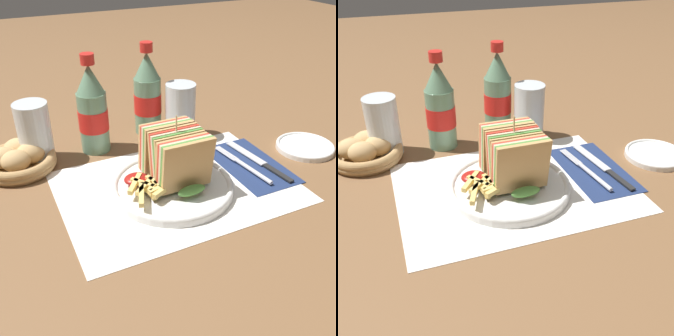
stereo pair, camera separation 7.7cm
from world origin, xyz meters
TOP-DOWN VIEW (x-y plane):
  - ground_plane at (0.00, 0.00)m, footprint 4.00×4.00m
  - placemat at (0.03, 0.02)m, footprint 0.46×0.33m
  - plate_main at (0.02, 0.01)m, footprint 0.24×0.24m
  - club_sandwich at (0.03, 0.02)m, footprint 0.10×0.15m
  - fries_pile at (-0.04, -0.00)m, footprint 0.10×0.10m
  - ketchup_blob at (-0.05, 0.04)m, footprint 0.05×0.04m
  - napkin at (0.21, 0.02)m, footprint 0.12×0.22m
  - fork at (0.19, 0.01)m, footprint 0.03×0.18m
  - knife at (0.23, 0.02)m, footprint 0.04×0.20m
  - coke_bottle_near at (-0.07, 0.24)m, footprint 0.07×0.07m
  - coke_bottle_far at (0.08, 0.28)m, footprint 0.07×0.07m
  - glass_near at (0.14, 0.22)m, footprint 0.07×0.07m
  - glass_far at (-0.20, 0.25)m, footprint 0.07×0.07m
  - bread_basket at (-0.25, 0.23)m, footprint 0.16×0.16m
  - side_saucer at (0.37, 0.03)m, footprint 0.13×0.13m

SIDE VIEW (x-z plane):
  - ground_plane at x=0.00m, z-range 0.00..0.00m
  - placemat at x=0.03m, z-range 0.00..0.00m
  - napkin at x=0.21m, z-range 0.00..0.00m
  - knife at x=0.23m, z-range 0.00..0.01m
  - side_saucer at x=0.37m, z-range 0.00..0.01m
  - fork at x=0.19m, z-range 0.00..0.01m
  - plate_main at x=0.02m, z-range 0.00..0.02m
  - bread_basket at x=-0.25m, z-range -0.01..0.05m
  - ketchup_blob at x=-0.05m, z-range 0.02..0.04m
  - fries_pile at x=-0.04m, z-range 0.02..0.04m
  - glass_near at x=0.14m, z-range -0.01..0.13m
  - glass_far at x=-0.20m, z-range -0.01..0.13m
  - club_sandwich at x=0.03m, z-range 0.00..0.14m
  - coke_bottle_near at x=-0.07m, z-range -0.02..0.21m
  - coke_bottle_far at x=0.08m, z-range -0.02..0.21m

